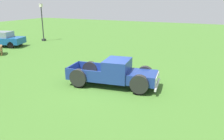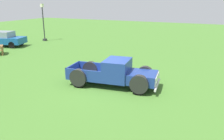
% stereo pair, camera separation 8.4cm
% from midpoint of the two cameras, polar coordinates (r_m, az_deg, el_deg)
% --- Properties ---
extents(ground_plane, '(80.00, 80.00, 0.00)m').
position_cam_midpoint_polar(ground_plane, '(12.57, -1.60, -3.85)').
color(ground_plane, '#477A2D').
extents(pickup_truck_foreground, '(2.50, 5.11, 1.50)m').
position_cam_midpoint_polar(pickup_truck_foreground, '(12.18, 1.40, -0.98)').
color(pickup_truck_foreground, navy).
rests_on(pickup_truck_foreground, ground_plane).
extents(sedan_distant_a, '(3.21, 4.93, 1.53)m').
position_cam_midpoint_polar(sedan_distant_a, '(25.91, -26.47, 7.08)').
color(sedan_distant_a, '#195699').
rests_on(sedan_distant_a, ground_plane).
extents(lamp_post_far, '(0.36, 0.36, 4.26)m').
position_cam_midpoint_polar(lamp_post_far, '(27.65, -17.27, 11.60)').
color(lamp_post_far, '#2D2D33').
rests_on(lamp_post_far, ground_plane).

